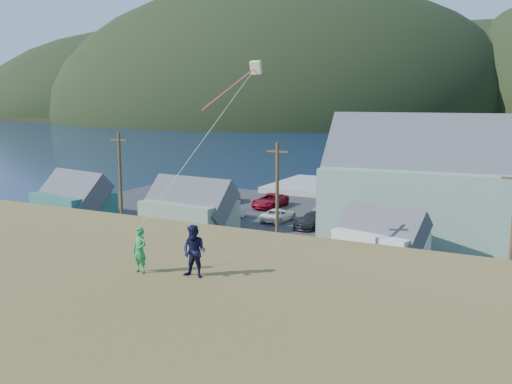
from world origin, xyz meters
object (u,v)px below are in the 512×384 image
at_px(wharf, 369,190).
at_px(kite_flyer_navy, 194,251).
at_px(shed_palegreen_near, 189,207).
at_px(shed_white, 381,237).
at_px(kite_flyer_green, 140,250).
at_px(shed_palegreen_far, 378,192).
at_px(shed_teal, 73,199).

distance_m(wharf, kite_flyer_navy, 60.57).
xyz_separation_m(shed_palegreen_near, kite_flyer_navy, (20.35, -30.11, 5.66)).
bearing_deg(shed_white, shed_palegreen_near, -171.37).
distance_m(wharf, shed_palegreen_near, 30.45).
relative_size(wharf, kite_flyer_green, 17.63).
bearing_deg(wharf, shed_palegreen_far, -71.03).
bearing_deg(shed_white, wharf, 122.30).
bearing_deg(shed_palegreen_near, shed_white, -2.58).
relative_size(shed_palegreen_near, kite_flyer_navy, 5.40).
bearing_deg(shed_white, kite_flyer_navy, -72.43).
bearing_deg(shed_palegreen_near, shed_palegreen_far, 45.73).
xyz_separation_m(shed_teal, shed_palegreen_near, (13.38, 1.41, 0.02)).
height_order(kite_flyer_green, kite_flyer_navy, kite_flyer_navy).
height_order(wharf, kite_flyer_green, kite_flyer_green).
distance_m(shed_palegreen_near, kite_flyer_navy, 36.78).
bearing_deg(wharf, shed_white, -72.53).
bearing_deg(wharf, shed_palegreen_near, -107.70).
xyz_separation_m(wharf, kite_flyer_navy, (11.11, -59.06, 7.58)).
bearing_deg(shed_teal, kite_flyer_green, -31.63).
bearing_deg(shed_teal, shed_palegreen_near, 16.72).
relative_size(kite_flyer_green, kite_flyer_navy, 0.89).
height_order(shed_teal, shed_palegreen_far, shed_palegreen_far).
xyz_separation_m(shed_palegreen_near, kite_flyer_green, (18.55, -30.51, 5.57)).
bearing_deg(shed_white, shed_teal, -166.33).
bearing_deg(kite_flyer_green, wharf, 106.45).
bearing_deg(kite_flyer_green, shed_palegreen_near, 128.86).
distance_m(shed_palegreen_near, shed_palegreen_far, 19.75).
distance_m(shed_palegreen_far, kite_flyer_navy, 44.01).
bearing_deg(shed_teal, kite_flyer_navy, -29.68).
relative_size(wharf, shed_palegreen_near, 2.91).
bearing_deg(kite_flyer_navy, shed_white, 89.99).
height_order(shed_teal, kite_flyer_navy, kite_flyer_navy).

